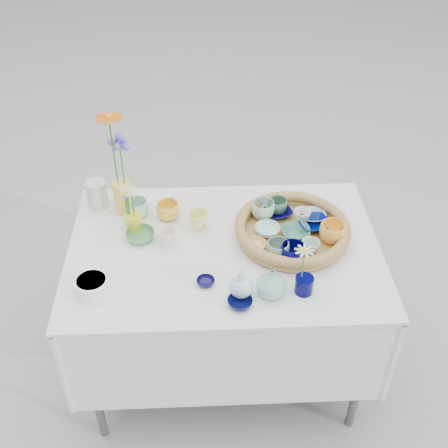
{
  "coord_description": "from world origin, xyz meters",
  "views": [
    {
      "loc": [
        -0.08,
        -1.71,
        2.26
      ],
      "look_at": [
        0.0,
        0.02,
        0.87
      ],
      "focal_mm": 45.0,
      "sensor_mm": 36.0,
      "label": 1
    }
  ],
  "objects_px": {
    "wicker_tray": "(292,230)",
    "tall_vase_yellow": "(123,197)",
    "bud_vase_seafoam": "(272,283)",
    "display_table": "(224,365)"
  },
  "relations": [
    {
      "from": "wicker_tray",
      "to": "bud_vase_seafoam",
      "type": "height_order",
      "value": "bud_vase_seafoam"
    },
    {
      "from": "bud_vase_seafoam",
      "to": "tall_vase_yellow",
      "type": "xyz_separation_m",
      "value": [
        -0.58,
        0.53,
        0.02
      ]
    },
    {
      "from": "display_table",
      "to": "wicker_tray",
      "type": "relative_size",
      "value": 2.66
    },
    {
      "from": "display_table",
      "to": "bud_vase_seafoam",
      "type": "relative_size",
      "value": 10.88
    },
    {
      "from": "display_table",
      "to": "bud_vase_seafoam",
      "type": "height_order",
      "value": "bud_vase_seafoam"
    },
    {
      "from": "display_table",
      "to": "wicker_tray",
      "type": "distance_m",
      "value": 0.85
    },
    {
      "from": "bud_vase_seafoam",
      "to": "tall_vase_yellow",
      "type": "distance_m",
      "value": 0.79
    },
    {
      "from": "wicker_tray",
      "to": "tall_vase_yellow",
      "type": "height_order",
      "value": "tall_vase_yellow"
    },
    {
      "from": "display_table",
      "to": "wicker_tray",
      "type": "xyz_separation_m",
      "value": [
        0.28,
        0.05,
        0.8
      ]
    },
    {
      "from": "wicker_tray",
      "to": "tall_vase_yellow",
      "type": "distance_m",
      "value": 0.74
    }
  ]
}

